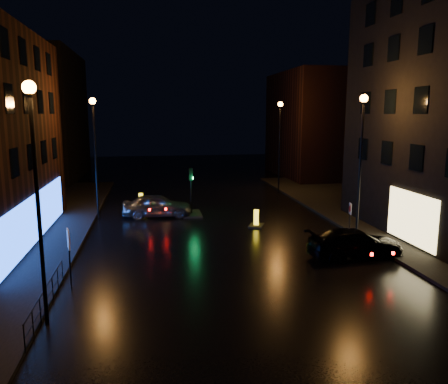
{
  "coord_description": "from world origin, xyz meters",
  "views": [
    {
      "loc": [
        -4.0,
        -17.19,
        7.33
      ],
      "look_at": [
        0.15,
        7.54,
        2.8
      ],
      "focal_mm": 35.0,
      "sensor_mm": 36.0,
      "label": 1
    }
  ],
  "objects_px": {
    "traffic_signal": "(191,208)",
    "bollard_far": "(141,204)",
    "bollard_near": "(256,223)",
    "road_sign_right": "(350,212)",
    "dark_sedan": "(355,243)",
    "silver_hatchback": "(157,205)",
    "road_sign_left": "(69,244)"
  },
  "relations": [
    {
      "from": "dark_sedan",
      "to": "silver_hatchback",
      "type": "bearing_deg",
      "value": 39.77
    },
    {
      "from": "silver_hatchback",
      "to": "road_sign_right",
      "type": "xyz_separation_m",
      "value": [
        11.34,
        -7.1,
        0.71
      ]
    },
    {
      "from": "silver_hatchback",
      "to": "bollard_near",
      "type": "relative_size",
      "value": 3.19
    },
    {
      "from": "dark_sedan",
      "to": "road_sign_left",
      "type": "distance_m",
      "value": 13.96
    },
    {
      "from": "bollard_far",
      "to": "road_sign_right",
      "type": "relative_size",
      "value": 0.67
    },
    {
      "from": "silver_hatchback",
      "to": "road_sign_left",
      "type": "distance_m",
      "value": 13.08
    },
    {
      "from": "bollard_far",
      "to": "road_sign_left",
      "type": "bearing_deg",
      "value": -88.87
    },
    {
      "from": "traffic_signal",
      "to": "bollard_near",
      "type": "distance_m",
      "value": 5.65
    },
    {
      "from": "bollard_far",
      "to": "road_sign_right",
      "type": "distance_m",
      "value": 16.56
    },
    {
      "from": "traffic_signal",
      "to": "silver_hatchback",
      "type": "height_order",
      "value": "traffic_signal"
    },
    {
      "from": "road_sign_left",
      "to": "road_sign_right",
      "type": "xyz_separation_m",
      "value": [
        15.18,
        5.36,
        -0.37
      ]
    },
    {
      "from": "traffic_signal",
      "to": "bollard_far",
      "type": "relative_size",
      "value": 2.51
    },
    {
      "from": "silver_hatchback",
      "to": "bollard_near",
      "type": "distance_m",
      "value": 7.47
    },
    {
      "from": "silver_hatchback",
      "to": "dark_sedan",
      "type": "height_order",
      "value": "silver_hatchback"
    },
    {
      "from": "bollard_near",
      "to": "road_sign_left",
      "type": "height_order",
      "value": "road_sign_left"
    },
    {
      "from": "traffic_signal",
      "to": "bollard_far",
      "type": "height_order",
      "value": "traffic_signal"
    },
    {
      "from": "traffic_signal",
      "to": "road_sign_right",
      "type": "distance_m",
      "value": 11.54
    },
    {
      "from": "bollard_far",
      "to": "road_sign_left",
      "type": "xyz_separation_m",
      "value": [
        -2.63,
        -16.09,
        1.67
      ]
    },
    {
      "from": "traffic_signal",
      "to": "road_sign_right",
      "type": "xyz_separation_m",
      "value": [
        8.86,
        -7.33,
        1.03
      ]
    },
    {
      "from": "dark_sedan",
      "to": "road_sign_right",
      "type": "xyz_separation_m",
      "value": [
        1.38,
        3.62,
        0.81
      ]
    },
    {
      "from": "road_sign_left",
      "to": "dark_sedan",
      "type": "bearing_deg",
      "value": -8.39
    },
    {
      "from": "silver_hatchback",
      "to": "bollard_near",
      "type": "height_order",
      "value": "silver_hatchback"
    },
    {
      "from": "traffic_signal",
      "to": "bollard_near",
      "type": "bearing_deg",
      "value": -46.3
    },
    {
      "from": "bollard_near",
      "to": "bollard_far",
      "type": "bearing_deg",
      "value": 160.15
    },
    {
      "from": "bollard_near",
      "to": "traffic_signal",
      "type": "bearing_deg",
      "value": 158.42
    },
    {
      "from": "traffic_signal",
      "to": "road_sign_right",
      "type": "bearing_deg",
      "value": -39.63
    },
    {
      "from": "dark_sedan",
      "to": "road_sign_right",
      "type": "height_order",
      "value": "road_sign_right"
    },
    {
      "from": "bollard_far",
      "to": "bollard_near",
      "type": "bearing_deg",
      "value": -34.15
    },
    {
      "from": "traffic_signal",
      "to": "dark_sedan",
      "type": "xyz_separation_m",
      "value": [
        7.48,
        -10.95,
        0.22
      ]
    },
    {
      "from": "road_sign_right",
      "to": "bollard_near",
      "type": "bearing_deg",
      "value": -21.3
    },
    {
      "from": "bollard_near",
      "to": "bollard_far",
      "type": "xyz_separation_m",
      "value": [
        -7.59,
        7.48,
        -0.01
      ]
    },
    {
      "from": "silver_hatchback",
      "to": "bollard_far",
      "type": "distance_m",
      "value": 3.88
    }
  ]
}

